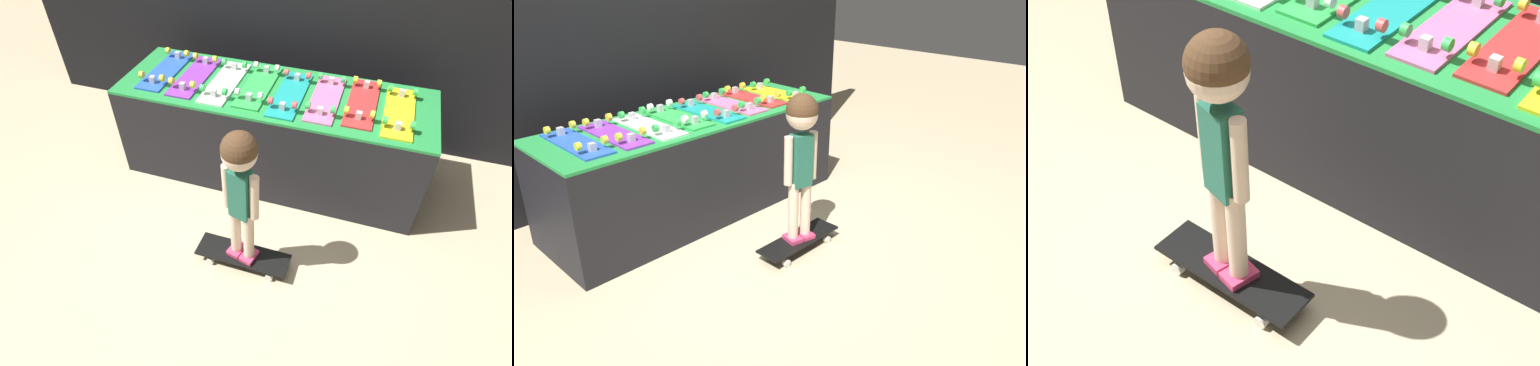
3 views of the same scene
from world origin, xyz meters
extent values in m
plane|color=beige|center=(0.00, 0.00, 0.00)|extent=(16.00, 16.00, 0.00)
cube|color=black|center=(0.00, 1.34, 1.24)|extent=(5.30, 0.10, 2.48)
cube|color=black|center=(0.00, 0.58, 0.39)|extent=(2.40, 0.80, 0.77)
cube|color=#23893D|center=(0.00, 0.58, 0.78)|extent=(2.40, 0.80, 0.02)
cube|color=blue|center=(-0.92, 0.60, 0.80)|extent=(0.21, 0.66, 0.01)
cube|color=#B7B7BC|center=(-0.92, 0.82, 0.83)|extent=(0.04, 0.04, 0.05)
cylinder|color=yellow|center=(-0.83, 0.82, 0.86)|extent=(0.03, 0.05, 0.05)
cylinder|color=yellow|center=(-1.01, 0.82, 0.86)|extent=(0.03, 0.05, 0.05)
cube|color=#B7B7BC|center=(-0.92, 0.38, 0.83)|extent=(0.04, 0.04, 0.05)
cylinder|color=yellow|center=(-0.83, 0.38, 0.86)|extent=(0.03, 0.05, 0.05)
cylinder|color=yellow|center=(-1.01, 0.38, 0.86)|extent=(0.03, 0.05, 0.05)
cube|color=purple|center=(-0.66, 0.58, 0.80)|extent=(0.21, 0.66, 0.01)
cube|color=#B7B7BC|center=(-0.66, 0.80, 0.83)|extent=(0.04, 0.04, 0.05)
cylinder|color=yellow|center=(-0.57, 0.80, 0.86)|extent=(0.03, 0.05, 0.05)
cylinder|color=yellow|center=(-0.74, 0.80, 0.86)|extent=(0.03, 0.05, 0.05)
cube|color=#B7B7BC|center=(-0.66, 0.37, 0.83)|extent=(0.04, 0.04, 0.05)
cylinder|color=yellow|center=(-0.57, 0.37, 0.86)|extent=(0.03, 0.05, 0.05)
cylinder|color=yellow|center=(-0.74, 0.37, 0.86)|extent=(0.03, 0.05, 0.05)
cube|color=white|center=(-0.39, 0.57, 0.80)|extent=(0.21, 0.66, 0.01)
cube|color=#B7B7BC|center=(-0.39, 0.78, 0.83)|extent=(0.04, 0.04, 0.05)
cylinder|color=green|center=(-0.31, 0.78, 0.86)|extent=(0.03, 0.05, 0.05)
cylinder|color=green|center=(-0.48, 0.78, 0.86)|extent=(0.03, 0.05, 0.05)
cube|color=#B7B7BC|center=(-0.39, 0.35, 0.83)|extent=(0.04, 0.04, 0.05)
cylinder|color=green|center=(-0.31, 0.35, 0.86)|extent=(0.03, 0.05, 0.05)
cylinder|color=green|center=(-0.48, 0.35, 0.86)|extent=(0.03, 0.05, 0.05)
cube|color=green|center=(-0.13, 0.59, 0.80)|extent=(0.21, 0.66, 0.01)
cube|color=#B7B7BC|center=(-0.13, 0.81, 0.83)|extent=(0.04, 0.04, 0.05)
cylinder|color=white|center=(-0.04, 0.81, 0.86)|extent=(0.03, 0.05, 0.05)
cylinder|color=white|center=(-0.22, 0.81, 0.86)|extent=(0.03, 0.05, 0.05)
cube|color=#B7B7BC|center=(-0.13, 0.38, 0.83)|extent=(0.04, 0.04, 0.05)
cylinder|color=white|center=(-0.04, 0.38, 0.86)|extent=(0.03, 0.05, 0.05)
cylinder|color=white|center=(-0.22, 0.38, 0.86)|extent=(0.03, 0.05, 0.05)
cube|color=teal|center=(0.13, 0.55, 0.80)|extent=(0.21, 0.66, 0.01)
cube|color=#B7B7BC|center=(0.13, 0.77, 0.83)|extent=(0.04, 0.04, 0.05)
cylinder|color=#D84C4C|center=(0.22, 0.77, 0.86)|extent=(0.03, 0.05, 0.05)
cylinder|color=#D84C4C|center=(0.04, 0.77, 0.86)|extent=(0.03, 0.05, 0.05)
cube|color=#B7B7BC|center=(0.13, 0.34, 0.83)|extent=(0.04, 0.04, 0.05)
cylinder|color=#D84C4C|center=(0.22, 0.34, 0.86)|extent=(0.03, 0.05, 0.05)
cylinder|color=#D84C4C|center=(0.04, 0.34, 0.86)|extent=(0.03, 0.05, 0.05)
cube|color=pink|center=(0.39, 0.58, 0.80)|extent=(0.21, 0.66, 0.01)
cube|color=#B7B7BC|center=(0.39, 0.80, 0.83)|extent=(0.04, 0.04, 0.05)
cylinder|color=green|center=(0.48, 0.80, 0.86)|extent=(0.03, 0.05, 0.05)
cylinder|color=green|center=(0.31, 0.80, 0.86)|extent=(0.03, 0.05, 0.05)
cube|color=#B7B7BC|center=(0.39, 0.36, 0.83)|extent=(0.04, 0.04, 0.05)
cylinder|color=green|center=(0.48, 0.36, 0.86)|extent=(0.03, 0.05, 0.05)
cylinder|color=green|center=(0.31, 0.36, 0.86)|extent=(0.03, 0.05, 0.05)
cube|color=red|center=(0.66, 0.61, 0.80)|extent=(0.21, 0.66, 0.01)
cube|color=#B7B7BC|center=(0.66, 0.82, 0.83)|extent=(0.04, 0.04, 0.05)
cylinder|color=yellow|center=(0.74, 0.82, 0.86)|extent=(0.03, 0.05, 0.05)
cylinder|color=yellow|center=(0.57, 0.82, 0.86)|extent=(0.03, 0.05, 0.05)
cube|color=#B7B7BC|center=(0.66, 0.39, 0.83)|extent=(0.04, 0.04, 0.05)
cylinder|color=yellow|center=(0.74, 0.39, 0.86)|extent=(0.03, 0.05, 0.05)
cylinder|color=yellow|center=(0.57, 0.39, 0.86)|extent=(0.03, 0.05, 0.05)
cube|color=yellow|center=(0.92, 0.56, 0.80)|extent=(0.21, 0.66, 0.01)
cube|color=#B7B7BC|center=(0.92, 0.78, 0.83)|extent=(0.04, 0.04, 0.05)
cylinder|color=green|center=(1.01, 0.78, 0.86)|extent=(0.03, 0.05, 0.05)
cylinder|color=green|center=(0.83, 0.78, 0.86)|extent=(0.03, 0.05, 0.05)
cube|color=#B7B7BC|center=(0.92, 0.35, 0.83)|extent=(0.04, 0.04, 0.05)
cylinder|color=green|center=(1.01, 0.35, 0.86)|extent=(0.03, 0.05, 0.05)
cylinder|color=green|center=(0.83, 0.35, 0.86)|extent=(0.03, 0.05, 0.05)
cube|color=black|center=(0.10, -0.44, 0.08)|extent=(0.66, 0.20, 0.01)
cube|color=#B7B7BC|center=(0.31, -0.44, 0.05)|extent=(0.04, 0.04, 0.05)
cylinder|color=white|center=(0.31, -0.35, 0.03)|extent=(0.05, 0.03, 0.05)
cylinder|color=white|center=(0.31, -0.52, 0.03)|extent=(0.05, 0.03, 0.05)
cube|color=#B7B7BC|center=(-0.12, -0.44, 0.05)|extent=(0.04, 0.04, 0.05)
cylinder|color=white|center=(-0.12, -0.35, 0.03)|extent=(0.05, 0.03, 0.05)
cylinder|color=white|center=(-0.12, -0.52, 0.03)|extent=(0.05, 0.03, 0.05)
cube|color=#E03D6B|center=(0.15, -0.45, 0.11)|extent=(0.12, 0.15, 0.03)
cylinder|color=beige|center=(0.15, -0.45, 0.33)|extent=(0.07, 0.07, 0.41)
cube|color=#E03D6B|center=(0.05, -0.42, 0.11)|extent=(0.12, 0.15, 0.03)
cylinder|color=beige|center=(0.05, -0.42, 0.33)|extent=(0.07, 0.07, 0.41)
cube|color=#236651|center=(0.10, -0.44, 0.68)|extent=(0.15, 0.12, 0.36)
cylinder|color=beige|center=(0.19, -0.46, 0.70)|extent=(0.06, 0.06, 0.33)
cylinder|color=beige|center=(0.00, -0.41, 0.70)|extent=(0.06, 0.06, 0.33)
sphere|color=beige|center=(0.10, -0.44, 1.00)|extent=(0.21, 0.21, 0.21)
sphere|color=#4C331E|center=(0.10, -0.44, 1.02)|extent=(0.21, 0.21, 0.21)
camera|label=1|loc=(0.71, -2.00, 2.36)|focal=28.00mm
camera|label=2|loc=(-2.21, -2.41, 1.90)|focal=35.00mm
camera|label=3|loc=(1.40, -1.78, 2.17)|focal=50.00mm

